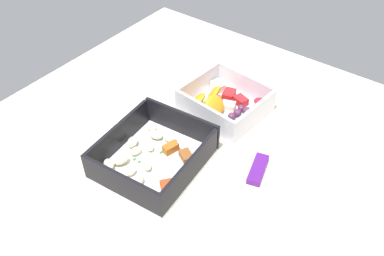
{
  "coord_description": "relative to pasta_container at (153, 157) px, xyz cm",
  "views": [
    {
      "loc": [
        45.44,
        33.62,
        56.92
      ],
      "look_at": [
        -1.06,
        -0.91,
        4.0
      ],
      "focal_mm": 38.43,
      "sensor_mm": 36.0,
      "label": 1
    }
  ],
  "objects": [
    {
      "name": "candy_bar",
      "position": [
        -9.64,
        16.12,
        -1.24
      ],
      "size": [
        7.38,
        4.14,
        1.2
      ],
      "primitive_type": "cube",
      "rotation": [
        0.0,
        0.0,
        0.26
      ],
      "color": "#51197A",
      "rests_on": "table_surface"
    },
    {
      "name": "paper_cup_liner",
      "position": [
        -30.72,
        6.28,
        -0.82
      ],
      "size": [
        3.79,
        3.79,
        2.03
      ],
      "primitive_type": "cylinder",
      "color": "white",
      "rests_on": "table_surface"
    },
    {
      "name": "pasta_container",
      "position": [
        0.0,
        0.0,
        0.0
      ],
      "size": [
        19.48,
        17.63,
        5.95
      ],
      "rotation": [
        0.0,
        0.0,
        0.08
      ],
      "color": "white",
      "rests_on": "table_surface"
    },
    {
      "name": "table_surface",
      "position": [
        -9.09,
        2.11,
        -2.84
      ],
      "size": [
        80.0,
        80.0,
        2.0
      ],
      "primitive_type": "cube",
      "color": "beige",
      "rests_on": "ground"
    },
    {
      "name": "fruit_bowl",
      "position": [
        -20.26,
        2.06,
        0.07
      ],
      "size": [
        15.39,
        16.56,
        5.44
      ],
      "rotation": [
        0.0,
        0.0,
        -0.1
      ],
      "color": "white",
      "rests_on": "table_surface"
    }
  ]
}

